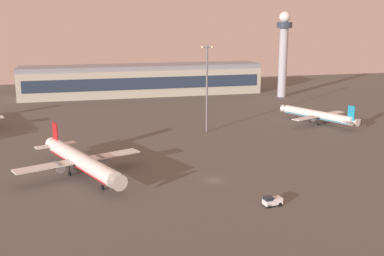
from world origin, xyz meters
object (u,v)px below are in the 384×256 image
at_px(airplane_mid_apron, 318,115).
at_px(baggage_tractor, 272,201).
at_px(control_tower, 283,49).
at_px(airplane_near_gate, 80,161).
at_px(apron_light_east, 207,84).

height_order(airplane_mid_apron, baggage_tractor, airplane_mid_apron).
bearing_deg(control_tower, airplane_mid_apron, -103.06).
bearing_deg(control_tower, airplane_near_gate, -134.80).
bearing_deg(apron_light_east, airplane_mid_apron, 1.64).
distance_m(airplane_near_gate, airplane_mid_apron, 101.13).
bearing_deg(apron_light_east, control_tower, 47.75).
xyz_separation_m(control_tower, baggage_tractor, (-67.34, -139.66, -24.18)).
bearing_deg(control_tower, apron_light_east, -132.25).
height_order(airplane_near_gate, airplane_mid_apron, airplane_near_gate).
bearing_deg(airplane_near_gate, control_tower, -156.32).
relative_size(baggage_tractor, apron_light_east, 0.14).
bearing_deg(airplane_mid_apron, control_tower, 53.95).
bearing_deg(baggage_tractor, airplane_near_gate, 45.69).
bearing_deg(airplane_mid_apron, airplane_near_gate, -178.48).
distance_m(control_tower, baggage_tractor, 156.92).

